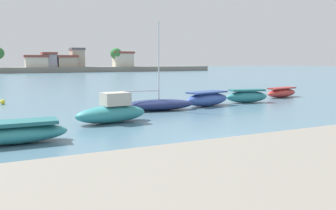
# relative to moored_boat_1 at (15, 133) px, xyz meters

# --- Properties ---
(ground_plane) EXTENTS (400.00, 400.00, 0.00)m
(ground_plane) POSITION_rel_moored_boat_1_xyz_m (8.68, -4.69, -0.48)
(ground_plane) COLOR slate
(moored_boat_1) EXTENTS (4.55, 1.67, 1.01)m
(moored_boat_1) POSITION_rel_moored_boat_1_xyz_m (0.00, 0.00, 0.00)
(moored_boat_1) COLOR teal
(moored_boat_1) RESTS_ON ground
(moored_boat_2) EXTENTS (4.60, 2.21, 1.79)m
(moored_boat_2) POSITION_rel_moored_boat_1_xyz_m (5.46, 3.26, 0.18)
(moored_boat_2) COLOR teal
(moored_boat_2) RESTS_ON ground
(moored_boat_3) EXTENTS (5.82, 2.60, 6.52)m
(moored_boat_3) POSITION_rel_moored_boat_1_xyz_m (10.08, 6.78, -0.05)
(moored_boat_3) COLOR navy
(moored_boat_3) RESTS_ON ground
(moored_boat_4) EXTENTS (4.69, 2.53, 1.18)m
(moored_boat_4) POSITION_rel_moored_boat_1_xyz_m (14.75, 7.41, 0.09)
(moored_boat_4) COLOR #3856A8
(moored_boat_4) RESTS_ON ground
(moored_boat_5) EXTENTS (4.05, 1.94, 1.18)m
(moored_boat_5) POSITION_rel_moored_boat_1_xyz_m (19.16, 7.82, 0.08)
(moored_boat_5) COLOR teal
(moored_boat_5) RESTS_ON ground
(moored_boat_6) EXTENTS (4.51, 2.07, 0.98)m
(moored_boat_6) POSITION_rel_moored_boat_1_xyz_m (25.28, 9.92, -0.01)
(moored_boat_6) COLOR #C63833
(moored_boat_6) RESTS_ON ground
(mooring_buoy_0) EXTENTS (0.41, 0.41, 0.41)m
(mooring_buoy_0) POSITION_rel_moored_boat_1_xyz_m (-0.31, 15.86, -0.27)
(mooring_buoy_0) COLOR yellow
(mooring_buoy_0) RESTS_ON ground
(distant_shoreline) EXTENTS (125.90, 10.54, 8.20)m
(distant_shoreline) POSITION_rel_moored_boat_1_xyz_m (10.01, 101.87, 1.49)
(distant_shoreline) COLOR gray
(distant_shoreline) RESTS_ON ground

